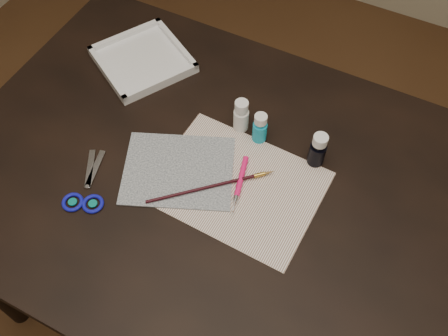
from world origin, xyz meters
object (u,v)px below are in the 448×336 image
at_px(paper, 237,185).
at_px(palette_tray, 143,59).
at_px(paint_bottle_navy, 318,150).
at_px(paint_bottle_white, 241,115).
at_px(canvas, 178,170).
at_px(scissors, 86,180).
at_px(paint_bottle_cyan, 260,128).

xyz_separation_m(paper, palette_tray, (-0.40, 0.23, 0.01)).
bearing_deg(paint_bottle_navy, paint_bottle_white, 176.22).
height_order(canvas, scissors, scissors).
xyz_separation_m(paint_bottle_white, paint_bottle_cyan, (0.06, -0.01, -0.00)).
distance_m(paper, paint_bottle_cyan, 0.15).
bearing_deg(paper, paint_bottle_cyan, 94.84).
bearing_deg(canvas, paper, 10.87).
relative_size(canvas, paint_bottle_cyan, 2.99).
xyz_separation_m(paint_bottle_cyan, palette_tray, (-0.39, 0.09, -0.03)).
distance_m(canvas, palette_tray, 0.37).
distance_m(paint_bottle_navy, palette_tray, 0.54).
bearing_deg(paper, canvas, -169.13).
bearing_deg(palette_tray, paint_bottle_cyan, -13.16).
distance_m(paint_bottle_cyan, palette_tray, 0.40).
bearing_deg(paper, scissors, -154.69).
relative_size(paint_bottle_cyan, paint_bottle_navy, 0.89).
height_order(paint_bottle_white, paint_bottle_cyan, paint_bottle_white).
xyz_separation_m(paper, scissors, (-0.31, -0.15, 0.00)).
distance_m(paint_bottle_white, paint_bottle_cyan, 0.06).
xyz_separation_m(canvas, palette_tray, (-0.26, 0.26, 0.01)).
height_order(canvas, paint_bottle_white, paint_bottle_white).
bearing_deg(scissors, paint_bottle_navy, -85.69).
xyz_separation_m(paper, paint_bottle_cyan, (-0.01, 0.14, 0.04)).
bearing_deg(scissors, palette_tray, -16.01).
relative_size(paint_bottle_navy, scissors, 0.50).
relative_size(paint_bottle_white, palette_tray, 0.41).
distance_m(paint_bottle_cyan, scissors, 0.42).
bearing_deg(paint_bottle_navy, scissors, -146.94).
xyz_separation_m(paint_bottle_white, palette_tray, (-0.33, 0.08, -0.03)).
relative_size(scissors, palette_tray, 0.85).
relative_size(paint_bottle_cyan, scissors, 0.45).
bearing_deg(canvas, scissors, -145.06).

